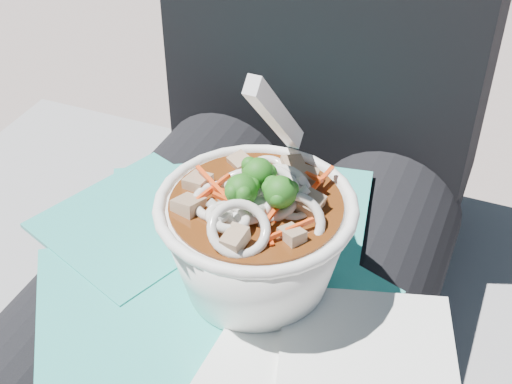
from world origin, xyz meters
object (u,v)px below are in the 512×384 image
at_px(person_body, 257,249).
at_px(plastic_bag, 211,259).
at_px(lap, 218,332).
at_px(udon_bowl, 256,234).

xyz_separation_m(person_body, plastic_bag, (-0.00, -0.09, 0.06)).
relative_size(lap, plastic_bag, 1.26).
bearing_deg(lap, plastic_bag, 148.85).
xyz_separation_m(lap, person_body, (0.00, 0.09, 0.03)).
height_order(person_body, udon_bowl, person_body).
relative_size(plastic_bag, udon_bowl, 2.00).
relative_size(lap, udon_bowl, 2.52).
distance_m(person_body, plastic_bag, 0.11).
height_order(lap, udon_bowl, udon_bowl).
xyz_separation_m(plastic_bag, udon_bowl, (0.05, -0.02, 0.06)).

